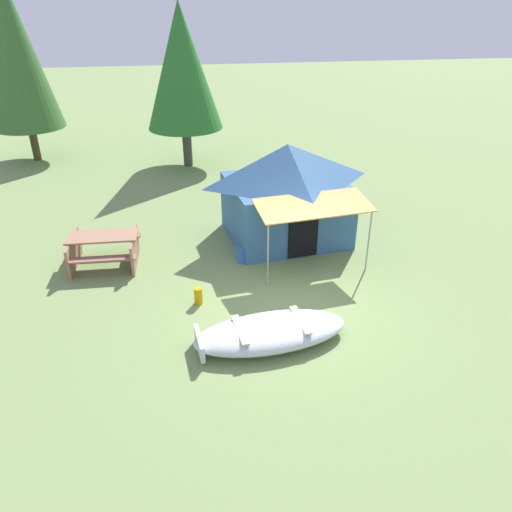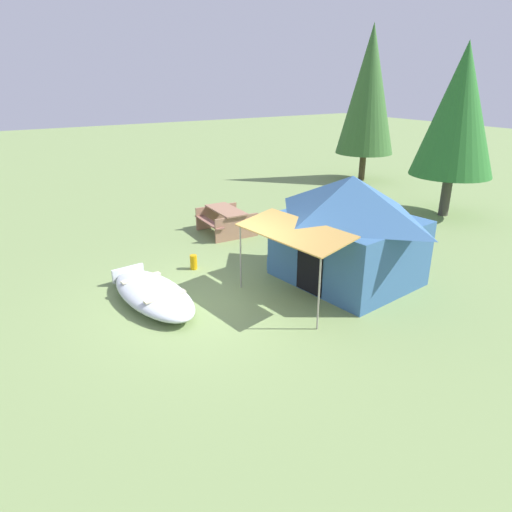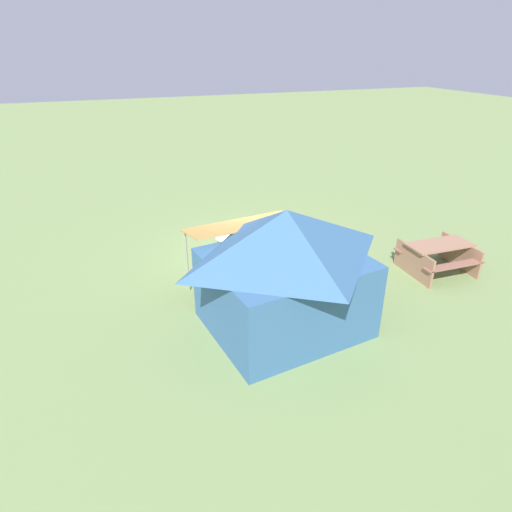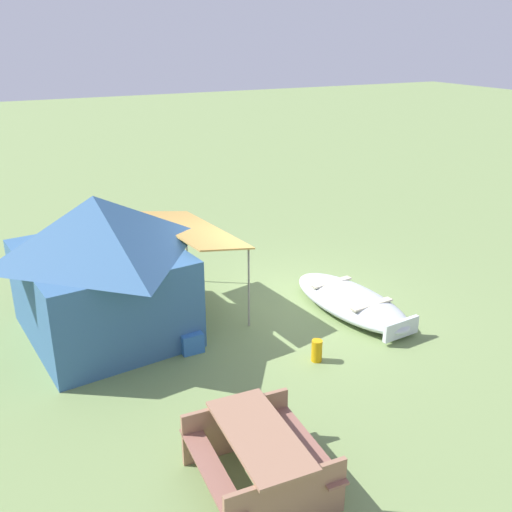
{
  "view_description": "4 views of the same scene",
  "coord_description": "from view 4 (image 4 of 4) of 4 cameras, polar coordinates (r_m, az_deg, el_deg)",
  "views": [
    {
      "loc": [
        -2.22,
        -8.24,
        5.75
      ],
      "look_at": [
        -0.64,
        1.04,
        0.7
      ],
      "focal_mm": 34.42,
      "sensor_mm": 36.0,
      "label": 1
    },
    {
      "loc": [
        7.87,
        -3.83,
        4.54
      ],
      "look_at": [
        -0.01,
        1.11,
        0.87
      ],
      "focal_mm": 31.9,
      "sensor_mm": 36.0,
      "label": 2
    },
    {
      "loc": [
        3.76,
        10.09,
        5.22
      ],
      "look_at": [
        0.46,
        1.55,
        0.76
      ],
      "focal_mm": 30.71,
      "sensor_mm": 36.0,
      "label": 3
    },
    {
      "loc": [
        -8.85,
        4.96,
        5.02
      ],
      "look_at": [
        0.02,
        0.59,
        1.16
      ],
      "focal_mm": 40.62,
      "sensor_mm": 36.0,
      "label": 4
    }
  ],
  "objects": [
    {
      "name": "fuel_can",
      "position": [
        9.54,
        6.0,
        -9.25
      ],
      "size": [
        0.22,
        0.22,
        0.37
      ],
      "primitive_type": "cylinder",
      "rotation": [
        0.0,
        0.0,
        1.9
      ],
      "color": "#D2940B",
      "rests_on": "ground_plane"
    },
    {
      "name": "canvas_cabin_tent",
      "position": [
        10.23,
        -15.07,
        -0.77
      ],
      "size": [
        3.42,
        3.99,
        2.5
      ],
      "color": "#36608D",
      "rests_on": "ground_plane"
    },
    {
      "name": "ground_plane",
      "position": [
        11.32,
        2.73,
        -5.03
      ],
      "size": [
        80.0,
        80.0,
        0.0
      ],
      "primitive_type": "plane",
      "color": "#748C51"
    },
    {
      "name": "cooler_box",
      "position": [
        9.9,
        -6.6,
        -8.16
      ],
      "size": [
        0.49,
        0.37,
        0.35
      ],
      "primitive_type": "cube",
      "rotation": [
        0.0,
        0.0,
        0.01
      ],
      "color": "#326BB6",
      "rests_on": "ground_plane"
    },
    {
      "name": "picnic_table",
      "position": [
        7.05,
        0.32,
        -18.9
      ],
      "size": [
        1.66,
        1.48,
        0.76
      ],
      "color": "#986D53",
      "rests_on": "ground_plane"
    },
    {
      "name": "beached_rowboat",
      "position": [
        11.19,
        9.32,
        -4.39
      ],
      "size": [
        3.0,
        1.46,
        0.42
      ],
      "color": "silver",
      "rests_on": "ground_plane"
    }
  ]
}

